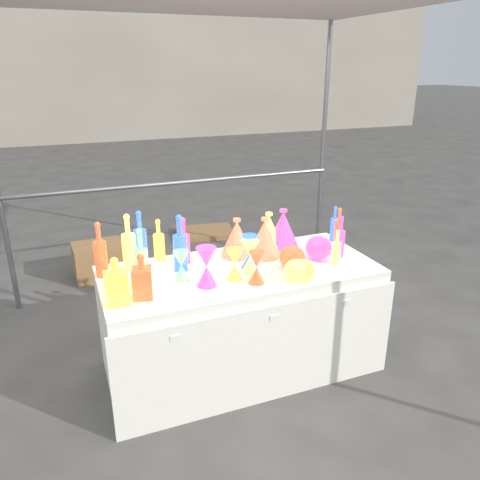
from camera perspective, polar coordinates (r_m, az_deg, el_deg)
name	(u,v)px	position (r m, az deg, el deg)	size (l,w,h in m)	color
ground	(240,365)	(3.45, 0.00, -14.96)	(80.00, 80.00, 0.00)	#5D5B56
display_table	(241,319)	(3.24, 0.06, -9.65)	(1.84, 0.83, 0.75)	white
background_building	(197,34)	(17.39, -5.22, 23.71)	(14.00, 6.00, 6.00)	#AFA592
cardboard_box_closed	(99,260)	(4.87, -16.76, -2.41)	(0.48, 0.35, 0.35)	#9A6F45
cardboard_box_flat	(205,232)	(5.90, -4.32, 0.93)	(0.70, 0.50, 0.06)	#9A6F45
bottle_0	(159,240)	(3.21, -9.87, 0.05)	(0.07, 0.07, 0.29)	red
bottle_1	(140,237)	(3.18, -12.07, 0.39)	(0.09, 0.09, 0.36)	#1B995A
bottle_2	(100,249)	(3.03, -16.70, -1.10)	(0.08, 0.08, 0.36)	orange
bottle_3	(184,240)	(3.13, -6.90, -0.04)	(0.08, 0.08, 0.32)	#1A499B
bottle_4	(129,242)	(3.09, -13.42, -0.20)	(0.09, 0.09, 0.37)	#136377
bottle_5	(141,257)	(2.83, -11.95, -2.10)	(0.08, 0.08, 0.37)	#AC2294
bottle_6	(180,241)	(3.18, -7.33, -0.12)	(0.07, 0.07, 0.28)	red
bottle_7	(180,243)	(3.00, -7.33, -0.36)	(0.09, 0.09, 0.38)	#1B995A
decanter_0	(116,281)	(2.67, -14.88, -4.84)	(0.12, 0.12, 0.28)	red
decanter_1	(142,276)	(2.70, -11.88, -4.29)	(0.11, 0.11, 0.27)	orange
hourglass_0	(257,267)	(2.84, 2.03, -3.36)	(0.10, 0.10, 0.21)	orange
hourglass_1	(207,267)	(2.80, -4.10, -3.27)	(0.12, 0.12, 0.25)	#1A499B
hourglass_2	(250,257)	(2.97, 1.25, -2.07)	(0.11, 0.11, 0.22)	#136377
hourglass_3	(181,266)	(2.89, -7.16, -3.16)	(0.10, 0.10, 0.19)	#AC2294
hourglass_4	(235,264)	(2.89, -0.65, -3.00)	(0.10, 0.10, 0.20)	red
hourglass_5	(250,252)	(3.03, 1.19, -1.48)	(0.11, 0.11, 0.23)	#1B995A
globe_0	(302,271)	(2.92, 7.60, -3.80)	(0.15, 0.15, 0.12)	red
globe_1	(297,272)	(2.90, 6.92, -3.86)	(0.16, 0.16, 0.13)	#136377
globe_2	(292,258)	(3.07, 6.37, -2.26)	(0.17, 0.17, 0.14)	orange
globe_3	(319,249)	(3.25, 9.56, -1.09)	(0.18, 0.18, 0.14)	#1A499B
lampshade_0	(265,237)	(3.23, 3.03, 0.38)	(0.24, 0.24, 0.28)	yellow
lampshade_1	(237,237)	(3.23, -0.38, 0.34)	(0.23, 0.23, 0.27)	yellow
lampshade_2	(283,228)	(3.40, 5.25, 1.42)	(0.25, 0.25, 0.29)	#1A499B
lampshade_3	(269,230)	(3.39, 3.51, 1.20)	(0.22, 0.22, 0.27)	#136377
bottle_8	(335,223)	(3.59, 11.45, 2.01)	(0.06, 0.06, 0.27)	#1B995A
bottle_9	(339,225)	(3.55, 11.95, 1.75)	(0.06, 0.06, 0.27)	orange
bottle_10	(340,236)	(3.29, 12.12, 0.45)	(0.07, 0.07, 0.29)	#1A499B
bottle_11	(337,247)	(3.16, 11.71, -0.89)	(0.05, 0.05, 0.24)	#136377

